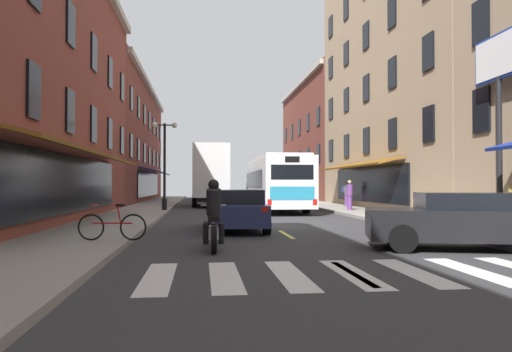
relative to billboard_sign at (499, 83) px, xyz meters
name	(u,v)px	position (x,y,z in m)	size (l,w,h in m)	color
ground_plane	(270,226)	(-7.05, 3.49, -4.92)	(34.80, 80.00, 0.10)	#333335
lane_centre_dashes	(271,225)	(-7.05, 3.24, -4.86)	(0.14, 73.90, 0.01)	#DBCC4C
crosswalk_near	(353,273)	(-7.05, -6.51, -4.86)	(7.10, 2.80, 0.01)	silver
sidewalk_left	(110,225)	(-12.95, 3.49, -4.80)	(3.00, 80.00, 0.14)	gray
sidewalk_right	(418,222)	(-1.15, 3.49, -4.80)	(3.00, 80.00, 0.14)	gray
storefront_row_right	(509,71)	(4.33, 5.74, 1.88)	(9.44, 79.90, 17.83)	brown
billboard_sign	(499,83)	(0.00, 0.00, 0.00)	(0.40, 2.51, 6.33)	black
transit_bus	(275,183)	(-5.23, 14.06, -3.23)	(2.80, 12.30, 3.10)	white
box_truck	(210,176)	(-9.01, 19.48, -2.73)	(2.50, 7.81, 4.22)	black
sedan_near	(205,193)	(-9.27, 31.47, -4.14)	(2.08, 4.55, 1.42)	#515154
sedan_mid	(466,220)	(-3.44, -3.88, -4.17)	(4.75, 2.85, 1.34)	black
sedan_far	(236,209)	(-8.46, 1.62, -4.17)	(1.97, 4.72, 1.36)	navy
motorcycle_rider	(214,220)	(-9.36, -3.21, -4.16)	(0.62, 2.07, 1.66)	black
bicycle_near	(112,226)	(-11.85, -2.26, -4.36)	(1.71, 0.48, 0.91)	black
pedestrian_near	(347,193)	(-0.35, 15.40, -3.88)	(0.43, 0.52, 1.61)	#66387F
pedestrian_mid	(350,195)	(-1.54, 11.01, -3.89)	(0.36, 0.36, 1.64)	#66387F
street_lamp_twin	(165,161)	(-11.67, 12.30, -2.02)	(1.42, 0.32, 4.86)	black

